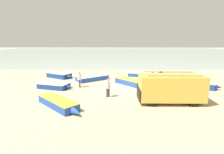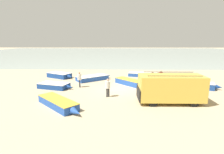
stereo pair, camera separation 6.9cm
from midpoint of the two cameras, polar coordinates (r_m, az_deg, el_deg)
ground_plane at (r=18.08m, az=2.10°, el=-3.99°), size 200.00×200.00×0.00m
sea_water at (r=69.55m, az=1.03°, el=7.91°), size 120.00×80.00×0.01m
parked_van at (r=14.75m, az=18.43°, el=-3.31°), size 5.11×2.09×2.39m
fishing_rowboat_0 at (r=22.27m, az=-6.28°, el=-0.24°), size 4.48×3.70×0.56m
fishing_rowboat_1 at (r=24.75m, az=10.14°, el=0.81°), size 4.80×2.66×0.50m
fishing_rowboat_2 at (r=13.92m, az=-17.02°, el=-8.21°), size 4.21×4.12×0.59m
fishing_rowboat_3 at (r=20.58m, az=26.25°, el=-2.34°), size 4.03×2.61×0.65m
fishing_rowboat_4 at (r=19.34m, az=-18.30°, el=-2.69°), size 3.90×2.37×0.55m
fishing_rowboat_5 at (r=20.05m, az=5.09°, el=-1.51°), size 3.41×3.62×0.62m
fishing_rowboat_6 at (r=24.53m, az=-16.75°, el=0.56°), size 3.92×2.94×0.65m
fisherman_0 at (r=18.90m, az=-10.68°, el=-0.37°), size 0.44×0.44×1.66m
fisherman_1 at (r=19.20m, az=12.93°, el=-0.23°), size 0.44×0.44×1.69m
fisherman_2 at (r=15.43m, az=-1.47°, el=-2.98°), size 0.43×0.43×1.65m
fisherman_3 at (r=20.01m, az=15.50°, el=0.14°), size 0.45×0.45×1.70m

